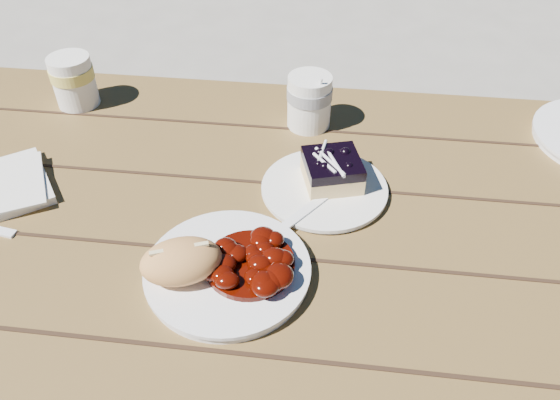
# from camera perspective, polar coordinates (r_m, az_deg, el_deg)

# --- Properties ---
(picnic_table) EXTENTS (2.00, 1.55, 0.75)m
(picnic_table) POSITION_cam_1_polar(r_m,az_deg,el_deg) (0.95, -3.98, -8.61)
(picnic_table) COLOR brown
(picnic_table) RESTS_ON ground
(main_plate) EXTENTS (0.22, 0.22, 0.02)m
(main_plate) POSITION_cam_1_polar(r_m,az_deg,el_deg) (0.75, -5.47, -7.45)
(main_plate) COLOR white
(main_plate) RESTS_ON picnic_table
(goulash_stew) EXTENTS (0.12, 0.12, 0.04)m
(goulash_stew) POSITION_cam_1_polar(r_m,az_deg,el_deg) (0.73, -3.21, -5.89)
(goulash_stew) COLOR #410902
(goulash_stew) RESTS_ON main_plate
(bread_roll) EXTENTS (0.13, 0.11, 0.06)m
(bread_roll) POSITION_cam_1_polar(r_m,az_deg,el_deg) (0.72, -10.27, -6.31)
(bread_roll) COLOR tan
(bread_roll) RESTS_ON main_plate
(dessert_plate) EXTENTS (0.20, 0.20, 0.01)m
(dessert_plate) POSITION_cam_1_polar(r_m,az_deg,el_deg) (0.87, 4.64, 1.12)
(dessert_plate) COLOR white
(dessert_plate) RESTS_ON picnic_table
(blueberry_cake) EXTENTS (0.11, 0.11, 0.05)m
(blueberry_cake) POSITION_cam_1_polar(r_m,az_deg,el_deg) (0.87, 5.46, 3.15)
(blueberry_cake) COLOR #E1BF7B
(blueberry_cake) RESTS_ON dessert_plate
(fork_dessert) EXTENTS (0.11, 0.14, 0.00)m
(fork_dessert) POSITION_cam_1_polar(r_m,az_deg,el_deg) (0.83, 3.06, -0.83)
(fork_dessert) COLOR white
(fork_dessert) RESTS_ON dessert_plate
(coffee_cup) EXTENTS (0.08, 0.08, 0.10)m
(coffee_cup) POSITION_cam_1_polar(r_m,az_deg,el_deg) (1.00, 3.07, 10.24)
(coffee_cup) COLOR white
(coffee_cup) RESTS_ON picnic_table
(second_cup) EXTENTS (0.08, 0.08, 0.10)m
(second_cup) POSITION_cam_1_polar(r_m,az_deg,el_deg) (1.14, -20.74, 11.54)
(second_cup) COLOR white
(second_cup) RESTS_ON picnic_table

